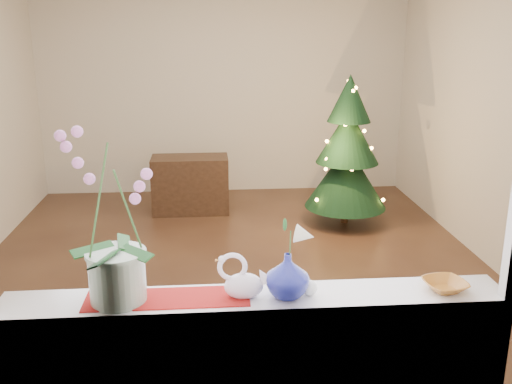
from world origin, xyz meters
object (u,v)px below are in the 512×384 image
Objects in this scene: paperweight at (309,288)px; xmas_tree at (347,151)px; orchid_pot at (113,218)px; amber_dish at (445,286)px; side_table at (190,185)px; blue_vase at (288,272)px; swan at (244,276)px.

paperweight is 0.04× the size of xmas_tree.
amber_dish is at bearing -0.50° from orchid_pot.
orchid_pot is 0.88× the size of side_table.
blue_vase is at bearing -82.67° from side_table.
xmas_tree is at bearing 72.50° from blue_vase.
paperweight is 0.43× the size of amber_dish.
orchid_pot is at bearing -92.84° from side_table.
blue_vase is 0.13m from paperweight.
orchid_pot reaches higher than xmas_tree.
blue_vase reaches higher than swan.
xmas_tree is (1.83, 3.50, -0.51)m from orchid_pot.
orchid_pot reaches higher than swan.
xmas_tree is 1.80m from side_table.
xmas_tree reaches higher than paperweight.
swan is 0.19m from blue_vase.
side_table is (-1.66, 0.51, -0.47)m from xmas_tree.
orchid_pot is 0.76m from blue_vase.
xmas_tree reaches higher than swan.
swan is at bearing 178.24° from blue_vase.
paperweight is at bearing 17.23° from swan.
swan reaches higher than paperweight.
swan is 3.75m from xmas_tree.
orchid_pot is at bearing 179.36° from paperweight.
side_table is at bearing 87.65° from orchid_pot.
side_table is at bearing 99.18° from paperweight.
paperweight is (0.81, -0.01, -0.34)m from orchid_pot.
paperweight is 3.66m from xmas_tree.
paperweight is (0.28, -0.00, -0.06)m from swan.
swan is 1.46× the size of amber_dish.
paperweight is at bearing -106.07° from xmas_tree.
blue_vase reaches higher than side_table.
orchid_pot reaches higher than amber_dish.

